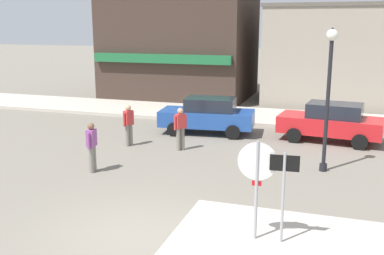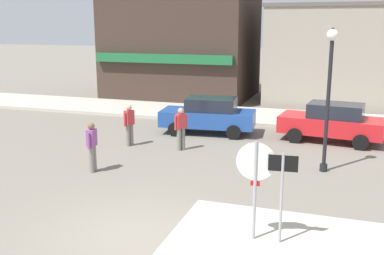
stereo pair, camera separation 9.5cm
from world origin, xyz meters
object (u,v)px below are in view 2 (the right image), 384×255
(parked_car_nearest, at_px, (209,115))
(parked_car_second, at_px, (332,122))
(pedestrian_kerb_side, at_px, (92,145))
(pedestrian_crossing_near, at_px, (129,124))
(one_way_sign, at_px, (282,189))
(lamp_post, at_px, (329,80))
(pedestrian_crossing_far, at_px, (181,128))
(stop_sign, at_px, (255,178))

(parked_car_nearest, height_order, parked_car_second, same)
(pedestrian_kerb_side, bearing_deg, pedestrian_crossing_near, 95.25)
(one_way_sign, bearing_deg, pedestrian_kerb_side, 153.16)
(parked_car_second, bearing_deg, pedestrian_crossing_near, -157.02)
(parked_car_second, xyz_separation_m, pedestrian_kerb_side, (-7.12, -6.40, 0.06))
(one_way_sign, relative_size, parked_car_second, 0.50)
(parked_car_second, bearing_deg, parked_car_nearest, -177.57)
(one_way_sign, xyz_separation_m, lamp_post, (0.64, 5.62, 1.63))
(one_way_sign, distance_m, parked_car_second, 9.67)
(pedestrian_crossing_far, distance_m, pedestrian_kerb_side, 3.74)
(parked_car_second, height_order, pedestrian_crossing_far, pedestrian_crossing_far)
(lamp_post, height_order, pedestrian_crossing_far, lamp_post)
(stop_sign, relative_size, pedestrian_crossing_far, 1.43)
(lamp_post, height_order, pedestrian_kerb_side, lamp_post)
(pedestrian_crossing_far, bearing_deg, lamp_post, -9.59)
(pedestrian_crossing_near, bearing_deg, lamp_post, -6.70)
(stop_sign, distance_m, pedestrian_crossing_near, 8.95)
(one_way_sign, height_order, lamp_post, lamp_post)
(lamp_post, distance_m, pedestrian_kerb_side, 7.71)
(lamp_post, bearing_deg, pedestrian_crossing_far, 170.41)
(pedestrian_crossing_near, height_order, pedestrian_kerb_side, same)
(pedestrian_crossing_near, xyz_separation_m, pedestrian_crossing_far, (2.12, 0.02, 0.00))
(one_way_sign, bearing_deg, pedestrian_crossing_near, 135.86)
(stop_sign, height_order, pedestrian_crossing_near, stop_sign)
(one_way_sign, bearing_deg, stop_sign, -179.02)
(parked_car_nearest, bearing_deg, stop_sign, -68.09)
(pedestrian_crossing_near, height_order, pedestrian_crossing_far, same)
(parked_car_nearest, height_order, pedestrian_kerb_side, pedestrian_kerb_side)
(lamp_post, xyz_separation_m, parked_car_second, (0.10, 4.01, -2.15))
(one_way_sign, relative_size, pedestrian_kerb_side, 1.30)
(pedestrian_crossing_far, bearing_deg, pedestrian_kerb_side, -119.09)
(pedestrian_crossing_near, xyz_separation_m, pedestrian_kerb_side, (0.30, -3.25, 0.00))
(parked_car_second, xyz_separation_m, pedestrian_crossing_near, (-7.42, -3.15, 0.06))
(lamp_post, height_order, parked_car_nearest, lamp_post)
(parked_car_second, xyz_separation_m, pedestrian_crossing_far, (-5.31, -3.13, 0.06))
(stop_sign, xyz_separation_m, pedestrian_kerb_side, (-5.83, 3.24, -0.65))
(parked_car_second, height_order, pedestrian_crossing_near, pedestrian_crossing_near)
(parked_car_nearest, bearing_deg, lamp_post, -37.26)
(pedestrian_crossing_far, height_order, pedestrian_kerb_side, same)
(pedestrian_kerb_side, bearing_deg, pedestrian_crossing_far, 60.91)
(one_way_sign, xyz_separation_m, parked_car_nearest, (-4.34, 9.41, -0.52))
(parked_car_second, bearing_deg, lamp_post, -91.49)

